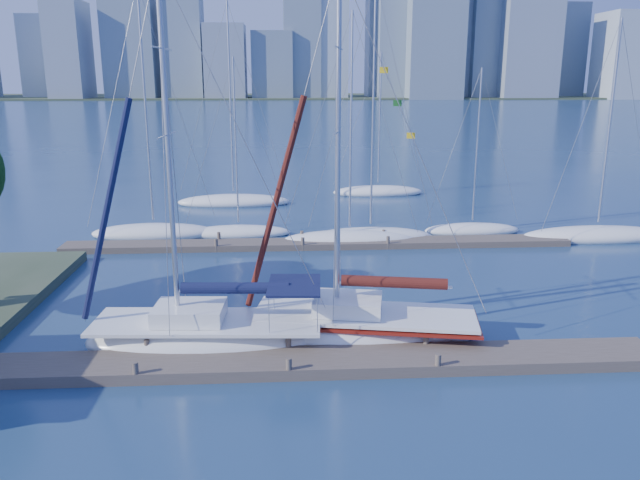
{
  "coord_description": "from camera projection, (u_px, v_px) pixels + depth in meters",
  "views": [
    {
      "loc": [
        -0.11,
        -19.81,
        9.75
      ],
      "look_at": [
        1.33,
        4.0,
        3.54
      ],
      "focal_mm": 35.0,
      "sensor_mm": 36.0,
      "label": 1
    }
  ],
  "objects": [
    {
      "name": "far_dock",
      "position": [
        319.0,
        244.0,
        37.13
      ],
      "size": [
        30.0,
        1.8,
        0.36
      ],
      "primitive_type": "cube",
      "color": "brown",
      "rests_on": "ground"
    },
    {
      "name": "sailboat_navy",
      "position": [
        207.0,
        321.0,
        23.05
      ],
      "size": [
        9.19,
        3.49,
        14.06
      ],
      "rotation": [
        0.0,
        0.0,
        -0.06
      ],
      "color": "white",
      "rests_on": "ground"
    },
    {
      "name": "bg_boat_3",
      "position": [
        370.0,
        236.0,
        38.56
      ],
      "size": [
        7.78,
        2.56,
        15.51
      ],
      "rotation": [
        0.0,
        0.0,
        0.03
      ],
      "color": "white",
      "rests_on": "ground"
    },
    {
      "name": "bg_boat_4",
      "position": [
        472.0,
        229.0,
        40.44
      ],
      "size": [
        6.38,
        2.53,
        10.68
      ],
      "rotation": [
        0.0,
        0.0,
        0.1
      ],
      "color": "white",
      "rests_on": "ground"
    },
    {
      "name": "near_dock",
      "position": [
        289.0,
        363.0,
        21.55
      ],
      "size": [
        26.0,
        2.0,
        0.4
      ],
      "primitive_type": "cube",
      "color": "brown",
      "rests_on": "ground"
    },
    {
      "name": "bg_boat_6",
      "position": [
        234.0,
        201.0,
        49.4
      ],
      "size": [
        9.18,
        4.48,
        15.65
      ],
      "rotation": [
        0.0,
        0.0,
        -0.23
      ],
      "color": "white",
      "rests_on": "ground"
    },
    {
      "name": "ground",
      "position": [
        289.0,
        368.0,
        21.6
      ],
      "size": [
        700.0,
        700.0,
        0.0
      ],
      "primitive_type": "plane",
      "color": "navy",
      "rests_on": "ground"
    },
    {
      "name": "skyline",
      "position": [
        323.0,
        21.0,
        294.43
      ],
      "size": [
        503.27,
        51.31,
        118.05
      ],
      "color": "gray",
      "rests_on": "ground"
    },
    {
      "name": "bg_boat_1",
      "position": [
        239.0,
        232.0,
        39.79
      ],
      "size": [
        6.7,
        2.21,
        11.29
      ],
      "rotation": [
        0.0,
        0.0,
        0.04
      ],
      "color": "white",
      "rests_on": "ground"
    },
    {
      "name": "far_shore",
      "position": [
        282.0,
        97.0,
        330.72
      ],
      "size": [
        800.0,
        100.0,
        1.5
      ],
      "primitive_type": "cube",
      "color": "#38472D",
      "rests_on": "ground"
    },
    {
      "name": "bg_boat_5",
      "position": [
        597.0,
        235.0,
        38.75
      ],
      "size": [
        9.74,
        5.99,
        13.49
      ],
      "rotation": [
        0.0,
        0.0,
        0.4
      ],
      "color": "white",
      "rests_on": "ground"
    },
    {
      "name": "bg_boat_0",
      "position": [
        154.0,
        232.0,
        39.5
      ],
      "size": [
        8.2,
        4.79,
        15.43
      ],
      "rotation": [
        0.0,
        0.0,
        0.32
      ],
      "color": "white",
      "rests_on": "ground"
    },
    {
      "name": "bg_boat_2",
      "position": [
        350.0,
        239.0,
        37.92
      ],
      "size": [
        8.52,
        4.82,
        13.77
      ],
      "rotation": [
        0.0,
        0.0,
        -0.33
      ],
      "color": "white",
      "rests_on": "ground"
    },
    {
      "name": "bg_boat_7",
      "position": [
        378.0,
        192.0,
        53.73
      ],
      "size": [
        7.91,
        2.91,
        12.22
      ],
      "rotation": [
        0.0,
        0.0,
        0.07
      ],
      "color": "white",
      "rests_on": "ground"
    },
    {
      "name": "sailboat_maroon",
      "position": [
        364.0,
        313.0,
        23.8
      ],
      "size": [
        9.46,
        4.58,
        14.13
      ],
      "rotation": [
        0.0,
        0.0,
        -0.18
      ],
      "color": "white",
      "rests_on": "ground"
    }
  ]
}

